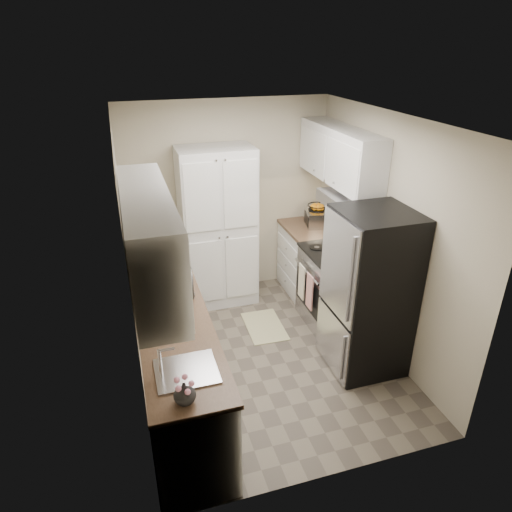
{
  "coord_description": "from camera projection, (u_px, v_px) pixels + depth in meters",
  "views": [
    {
      "loc": [
        -1.27,
        -3.82,
        3.13
      ],
      "look_at": [
        -0.06,
        0.15,
        1.14
      ],
      "focal_mm": 32.0,
      "sensor_mm": 36.0,
      "label": 1
    }
  ],
  "objects": [
    {
      "name": "refrigerator",
      "position": [
        369.0,
        293.0,
        4.51
      ],
      "size": [
        0.7,
        0.72,
        1.7
      ],
      "primitive_type": "cube",
      "color": "#B7B7BC",
      "rests_on": "ground"
    },
    {
      "name": "countertop_left",
      "position": [
        173.0,
        321.0,
        3.97
      ],
      "size": [
        0.63,
        2.33,
        0.04
      ],
      "primitive_type": "cube",
      "color": "brown",
      "rests_on": "base_cabinet_left"
    },
    {
      "name": "base_cabinet_left",
      "position": [
        177.0,
        364.0,
        4.17
      ],
      "size": [
        0.6,
        2.3,
        0.88
      ],
      "primitive_type": "cube",
      "color": "silver",
      "rests_on": "ground"
    },
    {
      "name": "pantry_cabinet",
      "position": [
        218.0,
        228.0,
        5.64
      ],
      "size": [
        0.9,
        0.55,
        2.0
      ],
      "primitive_type": "cube",
      "color": "silver",
      "rests_on": "ground"
    },
    {
      "name": "cutting_board",
      "position": [
        160.0,
        260.0,
        4.7
      ],
      "size": [
        0.06,
        0.22,
        0.27
      ],
      "primitive_type": "cube",
      "rotation": [
        0.0,
        0.0,
        0.2
      ],
      "color": "#307D34",
      "rests_on": "countertop_left"
    },
    {
      "name": "flower_vase",
      "position": [
        185.0,
        393.0,
        3.03
      ],
      "size": [
        0.18,
        0.18,
        0.16
      ],
      "primitive_type": "imported",
      "rotation": [
        0.0,
        0.0,
        -0.22
      ],
      "color": "silver",
      "rests_on": "countertop_left"
    },
    {
      "name": "kitchen_mat",
      "position": [
        264.0,
        326.0,
        5.47
      ],
      "size": [
        0.45,
        0.69,
        0.01
      ],
      "primitive_type": "cube",
      "rotation": [
        0.0,
        0.0,
        -0.03
      ],
      "color": "beige",
      "rests_on": "ground"
    },
    {
      "name": "ground",
      "position": [
        265.0,
        354.0,
        4.99
      ],
      "size": [
        3.2,
        3.2,
        0.0
      ],
      "primitive_type": "plane",
      "color": "#665B4C",
      "rests_on": "ground"
    },
    {
      "name": "fruit_basket",
      "position": [
        317.0,
        206.0,
        5.86
      ],
      "size": [
        0.25,
        0.25,
        0.11
      ],
      "primitive_type": null,
      "rotation": [
        0.0,
        0.0,
        -0.01
      ],
      "color": "orange",
      "rests_on": "toaster_oven"
    },
    {
      "name": "microwave",
      "position": [
        173.0,
        278.0,
        4.36
      ],
      "size": [
        0.34,
        0.49,
        0.27
      ],
      "primitive_type": "imported",
      "rotation": [
        0.0,
        0.0,
        1.59
      ],
      "color": "silver",
      "rests_on": "countertop_left"
    },
    {
      "name": "countertop_right",
      "position": [
        310.0,
        229.0,
        5.88
      ],
      "size": [
        0.63,
        0.83,
        0.04
      ],
      "primitive_type": "cube",
      "color": "brown",
      "rests_on": "base_cabinet_right"
    },
    {
      "name": "room_shell",
      "position": [
        265.0,
        215.0,
        4.27
      ],
      "size": [
        2.64,
        3.24,
        2.52
      ],
      "color": "beige",
      "rests_on": "ground"
    },
    {
      "name": "toaster_oven",
      "position": [
        317.0,
        218.0,
        5.9
      ],
      "size": [
        0.34,
        0.4,
        0.2
      ],
      "primitive_type": "cube",
      "rotation": [
        0.0,
        0.0,
        -0.21
      ],
      "color": "#B6B7BC",
      "rests_on": "countertop_right"
    },
    {
      "name": "base_cabinet_right",
      "position": [
        309.0,
        261.0,
        6.08
      ],
      "size": [
        0.6,
        0.8,
        0.88
      ],
      "primitive_type": "cube",
      "color": "silver",
      "rests_on": "ground"
    },
    {
      "name": "electric_range",
      "position": [
        334.0,
        287.0,
        5.37
      ],
      "size": [
        0.71,
        0.78,
        1.13
      ],
      "color": "#B7B7BC",
      "rests_on": "ground"
    },
    {
      "name": "wine_bottle",
      "position": [
        157.0,
        263.0,
        4.59
      ],
      "size": [
        0.08,
        0.08,
        0.31
      ],
      "primitive_type": "cylinder",
      "color": "black",
      "rests_on": "countertop_left"
    }
  ]
}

